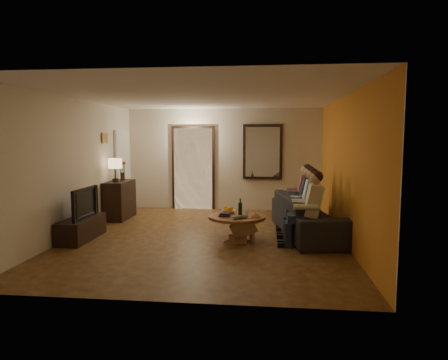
# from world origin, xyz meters

# --- Properties ---
(floor) EXTENTS (5.00, 6.00, 0.01)m
(floor) POSITION_xyz_m (0.00, 0.00, 0.00)
(floor) COLOR #422211
(floor) RESTS_ON ground
(ceiling) EXTENTS (5.00, 6.00, 0.01)m
(ceiling) POSITION_xyz_m (0.00, 0.00, 2.60)
(ceiling) COLOR white
(ceiling) RESTS_ON back_wall
(back_wall) EXTENTS (5.00, 0.02, 2.60)m
(back_wall) POSITION_xyz_m (0.00, 3.00, 1.30)
(back_wall) COLOR beige
(back_wall) RESTS_ON floor
(front_wall) EXTENTS (5.00, 0.02, 2.60)m
(front_wall) POSITION_xyz_m (0.00, -3.00, 1.30)
(front_wall) COLOR beige
(front_wall) RESTS_ON floor
(left_wall) EXTENTS (0.02, 6.00, 2.60)m
(left_wall) POSITION_xyz_m (-2.50, 0.00, 1.30)
(left_wall) COLOR beige
(left_wall) RESTS_ON floor
(right_wall) EXTENTS (0.02, 6.00, 2.60)m
(right_wall) POSITION_xyz_m (2.50, 0.00, 1.30)
(right_wall) COLOR beige
(right_wall) RESTS_ON floor
(orange_accent) EXTENTS (0.01, 6.00, 2.60)m
(orange_accent) POSITION_xyz_m (2.49, 0.00, 1.30)
(orange_accent) COLOR orange
(orange_accent) RESTS_ON right_wall
(kitchen_doorway) EXTENTS (1.00, 0.06, 2.10)m
(kitchen_doorway) POSITION_xyz_m (-0.80, 2.98, 1.05)
(kitchen_doorway) COLOR #FFE0A5
(kitchen_doorway) RESTS_ON floor
(door_trim) EXTENTS (1.12, 0.04, 2.22)m
(door_trim) POSITION_xyz_m (-0.80, 2.97, 1.05)
(door_trim) COLOR black
(door_trim) RESTS_ON floor
(fridge_glimpse) EXTENTS (0.45, 0.03, 1.70)m
(fridge_glimpse) POSITION_xyz_m (-0.55, 2.98, 0.90)
(fridge_glimpse) COLOR silver
(fridge_glimpse) RESTS_ON floor
(mirror_frame) EXTENTS (1.00, 0.05, 1.40)m
(mirror_frame) POSITION_xyz_m (1.00, 2.96, 1.50)
(mirror_frame) COLOR black
(mirror_frame) RESTS_ON back_wall
(mirror_glass) EXTENTS (0.86, 0.02, 1.26)m
(mirror_glass) POSITION_xyz_m (1.00, 2.93, 1.50)
(mirror_glass) COLOR white
(mirror_glass) RESTS_ON back_wall
(white_door) EXTENTS (0.06, 0.85, 2.04)m
(white_door) POSITION_xyz_m (-2.46, 2.30, 1.02)
(white_door) COLOR white
(white_door) RESTS_ON floor
(framed_art) EXTENTS (0.03, 0.28, 0.24)m
(framed_art) POSITION_xyz_m (-2.47, 1.30, 1.85)
(framed_art) COLOR #B28C33
(framed_art) RESTS_ON left_wall
(art_canvas) EXTENTS (0.01, 0.22, 0.18)m
(art_canvas) POSITION_xyz_m (-2.46, 1.30, 1.85)
(art_canvas) COLOR brown
(art_canvas) RESTS_ON left_wall
(dresser) EXTENTS (0.45, 0.98, 0.87)m
(dresser) POSITION_xyz_m (-2.25, 1.52, 0.43)
(dresser) COLOR black
(dresser) RESTS_ON floor
(table_lamp) EXTENTS (0.30, 0.30, 0.54)m
(table_lamp) POSITION_xyz_m (-2.25, 1.30, 1.14)
(table_lamp) COLOR beige
(table_lamp) RESTS_ON dresser
(flower_vase) EXTENTS (0.14, 0.14, 0.44)m
(flower_vase) POSITION_xyz_m (-2.25, 1.74, 1.09)
(flower_vase) COLOR red
(flower_vase) RESTS_ON dresser
(tv_stand) EXTENTS (0.45, 1.19, 0.40)m
(tv_stand) POSITION_xyz_m (-2.25, -0.42, 0.20)
(tv_stand) COLOR black
(tv_stand) RESTS_ON floor
(tv) EXTENTS (0.97, 0.13, 0.56)m
(tv) POSITION_xyz_m (-2.25, -0.42, 0.68)
(tv) COLOR black
(tv) RESTS_ON tv_stand
(sofa) EXTENTS (2.72, 1.42, 0.76)m
(sofa) POSITION_xyz_m (1.94, 0.42, 0.38)
(sofa) COLOR black
(sofa) RESTS_ON floor
(person_a) EXTENTS (0.60, 0.40, 1.20)m
(person_a) POSITION_xyz_m (1.84, -0.48, 0.60)
(person_a) COLOR tan
(person_a) RESTS_ON sofa
(person_b) EXTENTS (0.60, 0.40, 1.20)m
(person_b) POSITION_xyz_m (1.84, 0.12, 0.60)
(person_b) COLOR tan
(person_b) RESTS_ON sofa
(person_c) EXTENTS (0.60, 0.40, 1.20)m
(person_c) POSITION_xyz_m (1.84, 0.72, 0.60)
(person_c) COLOR tan
(person_c) RESTS_ON sofa
(person_d) EXTENTS (0.60, 0.40, 1.20)m
(person_d) POSITION_xyz_m (1.84, 1.32, 0.60)
(person_d) COLOR tan
(person_d) RESTS_ON sofa
(dog) EXTENTS (0.60, 0.37, 0.56)m
(dog) POSITION_xyz_m (0.71, -0.34, 0.28)
(dog) COLOR tan
(dog) RESTS_ON floor
(coffee_table) EXTENTS (1.28, 1.28, 0.45)m
(coffee_table) POSITION_xyz_m (0.59, -0.15, 0.23)
(coffee_table) COLOR brown
(coffee_table) RESTS_ON floor
(bowl) EXTENTS (0.26, 0.26, 0.06)m
(bowl) POSITION_xyz_m (0.41, 0.07, 0.48)
(bowl) COLOR white
(bowl) RESTS_ON coffee_table
(oranges) EXTENTS (0.20, 0.20, 0.08)m
(oranges) POSITION_xyz_m (0.41, 0.07, 0.55)
(oranges) COLOR orange
(oranges) RESTS_ON bowl
(wine_bottle) EXTENTS (0.07, 0.07, 0.31)m
(wine_bottle) POSITION_xyz_m (0.64, -0.05, 0.60)
(wine_bottle) COLOR black
(wine_bottle) RESTS_ON coffee_table
(wine_glass) EXTENTS (0.06, 0.06, 0.10)m
(wine_glass) POSITION_xyz_m (0.77, -0.10, 0.50)
(wine_glass) COLOR silver
(wine_glass) RESTS_ON coffee_table
(book_stack) EXTENTS (0.20, 0.15, 0.07)m
(book_stack) POSITION_xyz_m (0.37, -0.25, 0.48)
(book_stack) COLOR black
(book_stack) RESTS_ON coffee_table
(laptop) EXTENTS (0.38, 0.38, 0.03)m
(laptop) POSITION_xyz_m (0.69, -0.43, 0.46)
(laptop) COLOR black
(laptop) RESTS_ON coffee_table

